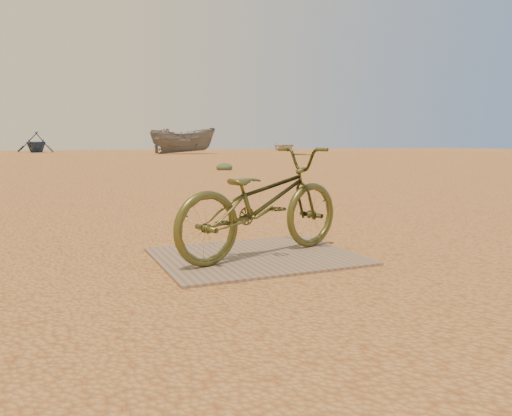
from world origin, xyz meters
name	(u,v)px	position (x,y,z in m)	size (l,w,h in m)	color
ground	(284,257)	(0.00, 0.00, 0.00)	(120.00, 120.00, 0.00)	tan
plywood_board	(256,256)	(-0.23, 0.06, 0.01)	(1.65, 1.32, 0.02)	#7F6B56
bicycle	(262,202)	(-0.19, 0.03, 0.48)	(0.61, 1.74, 0.91)	#4C4D22
boat_far_left	(36,142)	(-2.34, 47.70, 0.99)	(3.25, 3.77, 1.98)	navy
boat_mid_right	(184,141)	(9.01, 37.01, 1.09)	(2.12, 5.62, 2.18)	slate
boat_far_right	(283,146)	(24.46, 49.56, 0.53)	(3.63, 5.08, 1.05)	silver
kale_b	(224,170)	(4.02, 12.86, 0.00)	(0.58, 0.58, 0.32)	#4D5E40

